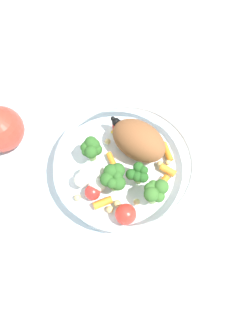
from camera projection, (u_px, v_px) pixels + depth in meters
name	position (u px, v px, depth m)	size (l,w,h in m)	color
ground_plane	(125.00, 172.00, 0.58)	(2.40, 2.40, 0.00)	silver
food_container	(125.00, 164.00, 0.55)	(0.23, 0.23, 0.07)	white
loose_apple	(1.00, 129.00, 0.57)	(0.08, 0.08, 0.09)	#BC3828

